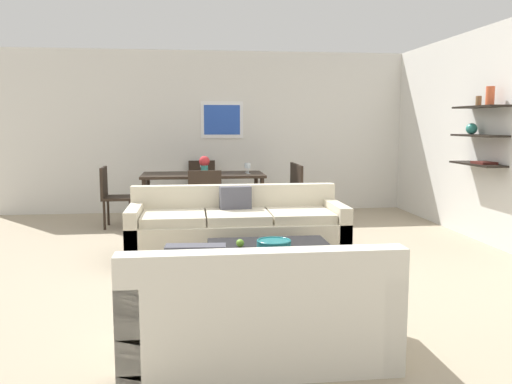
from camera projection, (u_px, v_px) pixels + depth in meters
The scene contains 18 objects.
ground_plane at pixel (254, 263), 5.73m from camera, with size 18.00×18.00×0.00m, color tan.
back_wall_unit at pixel (247, 132), 9.07m from camera, with size 8.40×0.09×2.70m.
right_wall_shelf_unit at pixel (493, 136), 6.51m from camera, with size 0.34×8.20×2.70m.
sofa_beige at pixel (237, 231), 6.01m from camera, with size 2.40×0.90×0.78m.
loveseat_white at pixel (256, 312), 3.42m from camera, with size 1.68×0.90×0.78m.
coffee_table at pixel (272, 268), 4.84m from camera, with size 1.13×0.96×0.38m.
decorative_bowl at pixel (274, 243), 4.83m from camera, with size 0.32×0.32×0.07m.
apple_on_coffee_table at pixel (240, 243), 4.84m from camera, with size 0.07×0.07×0.07m, color #669E2D.
dining_table at pixel (203, 178), 7.98m from camera, with size 1.81×0.85×0.75m.
dining_chair_foot at pixel (205, 197), 7.18m from camera, with size 0.44×0.44×0.88m.
dining_chair_left_near at pixel (112, 193), 7.65m from camera, with size 0.44×0.44×0.88m.
dining_chair_right_far at pixel (287, 187), 8.34m from camera, with size 0.44×0.44×0.88m.
dining_chair_right_near at pixel (291, 190), 7.97m from camera, with size 0.44×0.44×0.88m.
dining_chair_head at pixel (202, 184), 8.82m from camera, with size 0.44×0.44×0.88m.
wine_glass_right_far at pixel (247, 166), 8.14m from camera, with size 0.08×0.08×0.15m.
wine_glass_head at pixel (202, 165), 8.31m from camera, with size 0.08×0.08×0.16m.
wine_glass_right_near at pixel (248, 166), 7.93m from camera, with size 0.06×0.06×0.16m.
centerpiece_vase at pixel (204, 163), 7.93m from camera, with size 0.16×0.16×0.27m.
Camera 1 is at (-0.65, -5.55, 1.50)m, focal length 37.28 mm.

